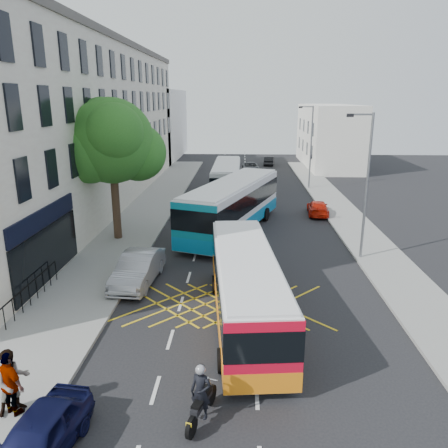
# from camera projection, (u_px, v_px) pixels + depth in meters

# --- Properties ---
(ground) EXTENTS (120.00, 120.00, 0.00)m
(ground) POSITION_uv_depth(u_px,v_px,m) (257.00, 393.00, 13.67)
(ground) COLOR black
(ground) RESTS_ON ground
(pavement_left) EXTENTS (5.00, 70.00, 0.15)m
(pavement_left) POSITION_uv_depth(u_px,v_px,m) (118.00, 239.00, 28.36)
(pavement_left) COLOR gray
(pavement_left) RESTS_ON ground
(pavement_right) EXTENTS (3.00, 70.00, 0.15)m
(pavement_right) POSITION_uv_depth(u_px,v_px,m) (367.00, 242.00, 27.76)
(pavement_right) COLOR gray
(pavement_right) RESTS_ON ground
(terrace_main) EXTENTS (8.30, 45.00, 13.50)m
(terrace_main) POSITION_uv_depth(u_px,v_px,m) (78.00, 125.00, 35.82)
(terrace_main) COLOR beige
(terrace_main) RESTS_ON ground
(terrace_far) EXTENTS (8.00, 20.00, 10.00)m
(terrace_far) POSITION_uv_depth(u_px,v_px,m) (152.00, 124.00, 65.58)
(terrace_far) COLOR silver
(terrace_far) RESTS_ON ground
(building_right) EXTENTS (6.00, 18.00, 8.00)m
(building_right) POSITION_uv_depth(u_px,v_px,m) (328.00, 136.00, 58.20)
(building_right) COLOR silver
(building_right) RESTS_ON ground
(street_tree) EXTENTS (6.30, 5.70, 8.80)m
(street_tree) POSITION_uv_depth(u_px,v_px,m) (111.00, 142.00, 26.60)
(street_tree) COLOR #382619
(street_tree) RESTS_ON pavement_left
(lamp_near) EXTENTS (1.45, 0.15, 8.00)m
(lamp_near) POSITION_uv_depth(u_px,v_px,m) (366.00, 179.00, 23.67)
(lamp_near) COLOR slate
(lamp_near) RESTS_ON pavement_right
(lamp_far) EXTENTS (1.45, 0.15, 8.00)m
(lamp_far) POSITION_uv_depth(u_px,v_px,m) (310.00, 143.00, 42.86)
(lamp_far) COLOR slate
(lamp_far) RESTS_ON pavement_right
(railings) EXTENTS (0.08, 5.60, 1.14)m
(railings) POSITION_uv_depth(u_px,v_px,m) (29.00, 293.00, 18.92)
(railings) COLOR black
(railings) RESTS_ON pavement_left
(bus_near) EXTENTS (3.34, 10.47, 2.89)m
(bus_near) POSITION_uv_depth(u_px,v_px,m) (246.00, 287.00, 17.64)
(bus_near) COLOR silver
(bus_near) RESTS_ON ground
(bus_mid) EXTENTS (6.81, 12.57, 3.47)m
(bus_mid) POSITION_uv_depth(u_px,v_px,m) (232.00, 205.00, 29.70)
(bus_mid) COLOR silver
(bus_mid) RESTS_ON ground
(bus_far) EXTENTS (2.71, 10.65, 2.99)m
(bus_far) POSITION_uv_depth(u_px,v_px,m) (227.00, 178.00, 41.24)
(bus_far) COLOR silver
(bus_far) RESTS_ON ground
(motorbike) EXTENTS (0.81, 1.98, 1.82)m
(motorbike) POSITION_uv_depth(u_px,v_px,m) (201.00, 395.00, 12.27)
(motorbike) COLOR black
(motorbike) RESTS_ON ground
(parked_car_blue) EXTENTS (2.01, 3.96, 1.29)m
(parked_car_blue) POSITION_uv_depth(u_px,v_px,m) (37.00, 440.00, 10.93)
(parked_car_blue) COLOR #0D1035
(parked_car_blue) RESTS_ON ground
(parked_car_silver) EXTENTS (2.00, 4.78, 1.54)m
(parked_car_silver) POSITION_uv_depth(u_px,v_px,m) (138.00, 269.00, 21.52)
(parked_car_silver) COLOR #96989D
(parked_car_silver) RESTS_ON ground
(red_hatchback) EXTENTS (1.89, 3.95, 1.11)m
(red_hatchback) POSITION_uv_depth(u_px,v_px,m) (318.00, 208.00, 34.28)
(red_hatchback) COLOR red
(red_hatchback) RESTS_ON ground
(distant_car_grey) EXTENTS (2.19, 4.40, 1.20)m
(distant_car_grey) POSITION_uv_depth(u_px,v_px,m) (251.00, 167.00, 53.90)
(distant_car_grey) COLOR #43454B
(distant_car_grey) RESTS_ON ground
(distant_car_dark) EXTENTS (1.64, 3.74, 1.20)m
(distant_car_dark) POSITION_uv_depth(u_px,v_px,m) (269.00, 161.00, 59.59)
(distant_car_dark) COLOR black
(distant_car_dark) RESTS_ON ground
(pedestrian_near) EXTENTS (1.21, 1.20, 1.98)m
(pedestrian_near) POSITION_uv_depth(u_px,v_px,m) (13.00, 381.00, 12.40)
(pedestrian_near) COLOR gray
(pedestrian_near) RESTS_ON pavement_left
(pedestrian_far) EXTENTS (1.24, 0.98, 1.96)m
(pedestrian_far) POSITION_uv_depth(u_px,v_px,m) (10.00, 384.00, 12.28)
(pedestrian_far) COLOR gray
(pedestrian_far) RESTS_ON pavement_left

